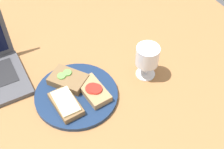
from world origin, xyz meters
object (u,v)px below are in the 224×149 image
(plate, at_px, (76,95))
(sandwich_with_cucumber, at_px, (68,79))
(wine_glass, at_px, (147,57))
(sandwich_with_cheese, at_px, (66,104))
(sandwich_with_tomato, at_px, (94,91))

(plate, xyz_separation_m, sandwich_with_cucumber, (-0.00, 0.05, 0.02))
(wine_glass, bearing_deg, sandwich_with_cheese, -178.79)
(sandwich_with_tomato, bearing_deg, wine_glass, 0.50)
(sandwich_with_cheese, bearing_deg, plate, 32.78)
(sandwich_with_cheese, xyz_separation_m, wine_glass, (0.29, 0.01, 0.05))
(sandwich_with_tomato, distance_m, sandwich_with_cheese, 0.09)
(sandwich_with_cucumber, height_order, wine_glass, wine_glass)
(plate, xyz_separation_m, sandwich_with_tomato, (0.05, -0.03, 0.02))
(sandwich_with_cucumber, relative_size, wine_glass, 1.15)
(sandwich_with_cucumber, bearing_deg, sandwich_with_cheese, -117.04)
(sandwich_with_cheese, height_order, wine_glass, wine_glass)
(sandwich_with_tomato, xyz_separation_m, sandwich_with_cheese, (-0.09, -0.00, 0.00))
(plate, distance_m, wine_glass, 0.25)
(wine_glass, bearing_deg, sandwich_with_cucumber, 162.14)
(sandwich_with_cucumber, relative_size, sandwich_with_cheese, 1.11)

